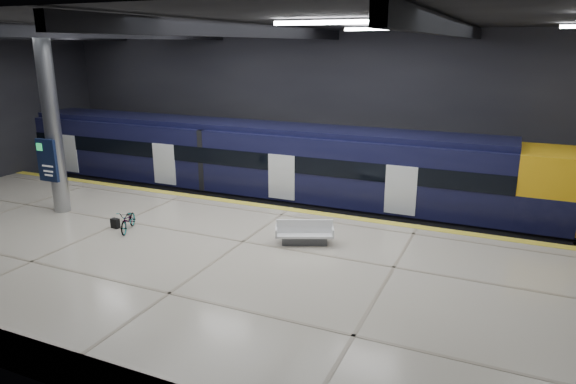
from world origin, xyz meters
The scene contains 10 objects.
ground centered at (0.00, 0.00, 0.00)m, with size 30.00×30.00×0.00m, color black.
room_shell centered at (0.00, 0.00, 5.72)m, with size 30.10×16.10×8.05m.
platform centered at (0.00, -2.50, 0.55)m, with size 30.00×11.00×1.10m, color beige.
safety_strip centered at (0.00, 2.75, 1.11)m, with size 30.00×0.40×0.01m, color yellow.
rails centered at (0.00, 5.50, 0.08)m, with size 30.00×1.52×0.16m.
train centered at (-2.14, 5.50, 2.06)m, with size 29.40×2.84×3.79m.
bench centered at (1.91, -0.35, 1.39)m, with size 2.02×1.45×0.83m.
bicycle centered at (-4.15, -1.70, 1.48)m, with size 0.50×1.44×0.76m, color #99999E.
pannier_bag centered at (-4.75, -1.70, 1.28)m, with size 0.30×0.18×0.35m, color black.
info_column centered at (-8.00, -1.03, 4.46)m, with size 0.90×0.78×6.90m.
Camera 1 is at (7.76, -14.82, 7.34)m, focal length 32.00 mm.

